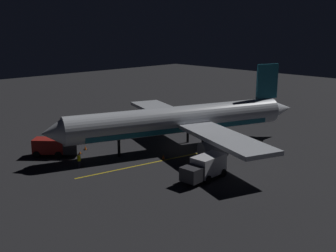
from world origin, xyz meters
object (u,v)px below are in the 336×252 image
at_px(traffic_cone_near_right, 163,157).
at_px(traffic_cone_under_wing, 80,152).
at_px(airliner, 183,120).
at_px(traffic_cone_near_left, 85,148).
at_px(catering_truck, 205,168).
at_px(ground_crew_worker, 79,161).
at_px(baggage_truck, 55,147).

xyz_separation_m(traffic_cone_near_right, traffic_cone_under_wing, (9.18, 6.36, 0.00)).
bearing_deg(airliner, traffic_cone_near_left, 49.72).
distance_m(traffic_cone_near_left, traffic_cone_under_wing, 1.87).
distance_m(catering_truck, traffic_cone_near_left, 18.73).
distance_m(ground_crew_worker, traffic_cone_near_left, 7.23).
bearing_deg(ground_crew_worker, traffic_cone_under_wing, -32.88).
bearing_deg(traffic_cone_near_left, traffic_cone_under_wing, 124.59).
height_order(traffic_cone_near_right, traffic_cone_under_wing, same).
relative_size(baggage_truck, catering_truck, 0.96).
xyz_separation_m(catering_truck, traffic_cone_under_wing, (17.34, 4.88, -1.05)).
distance_m(airliner, ground_crew_worker, 15.13).
height_order(baggage_truck, ground_crew_worker, baggage_truck).
distance_m(airliner, catering_truck, 12.22).
distance_m(traffic_cone_near_right, traffic_cone_under_wing, 11.16).
bearing_deg(baggage_truck, airliner, -122.17).
xyz_separation_m(airliner, traffic_cone_under_wing, (7.46, 11.59, -3.61)).
bearing_deg(catering_truck, baggage_truck, 21.93).
xyz_separation_m(airliner, traffic_cone_near_left, (8.52, 10.05, -3.61)).
height_order(airliner, baggage_truck, airliner).
xyz_separation_m(airliner, ground_crew_worker, (2.89, 14.55, -2.98)).
bearing_deg(baggage_truck, traffic_cone_under_wing, -119.60).
xyz_separation_m(traffic_cone_near_left, traffic_cone_under_wing, (-1.06, 1.54, 0.00)).
bearing_deg(traffic_cone_under_wing, traffic_cone_near_right, -145.28).
relative_size(traffic_cone_near_right, traffic_cone_under_wing, 1.00).
height_order(airliner, traffic_cone_under_wing, airliner).
height_order(catering_truck, traffic_cone_near_left, catering_truck).
distance_m(airliner, traffic_cone_under_wing, 14.25).
distance_m(catering_truck, ground_crew_worker, 14.99).
relative_size(catering_truck, traffic_cone_near_left, 10.59).
height_order(airliner, ground_crew_worker, airliner).
bearing_deg(traffic_cone_near_left, ground_crew_worker, 141.41).
distance_m(airliner, baggage_truck, 17.11).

